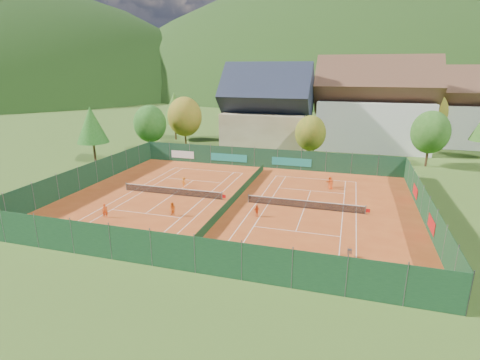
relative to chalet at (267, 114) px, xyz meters
name	(u,v)px	position (x,y,z in m)	size (l,w,h in m)	color
ground	(235,201)	(3.00, -30.00, -6.64)	(600.00, 600.00, 0.00)	#345219
clay_pad	(235,201)	(3.00, -30.00, -6.62)	(40.00, 32.00, 0.01)	#A24017
court_markings_left	(173,195)	(-5.00, -30.00, -6.61)	(11.03, 23.83, 0.00)	white
court_markings_right	(304,208)	(11.00, -30.00, -6.61)	(11.03, 23.83, 0.00)	white
tennis_net_left	(173,191)	(-4.85, -30.00, -6.12)	(13.30, 0.10, 1.02)	#59595B
tennis_net_right	(306,204)	(11.15, -30.00, -6.12)	(13.30, 0.10, 1.02)	#59595B
court_divider	(235,197)	(3.00, -30.00, -6.12)	(0.03, 28.80, 1.00)	#123318
fence_north	(263,158)	(2.54, -14.01, -5.16)	(40.00, 0.10, 3.00)	#153B24
fence_south	(173,252)	(3.00, -46.00, -5.12)	(40.00, 0.04, 3.00)	#153B1F
fence_west	(88,175)	(-17.00, -30.00, -5.12)	(0.04, 32.00, 3.00)	#13361E
fence_east	(425,206)	(23.00, -29.95, -5.14)	(0.09, 32.00, 3.00)	#13351A
chalet	(267,114)	(0.00, 0.00, 0.00)	(16.20, 12.00, 16.00)	#C0B187
hotel_block_a	(373,110)	(19.00, 6.00, 0.76)	(21.60, 11.00, 17.25)	silver
hotel_block_b	(446,112)	(33.00, 14.00, -0.01)	(17.28, 10.00, 15.50)	silver
tree_west_front	(150,124)	(-19.00, -10.00, -1.23)	(5.72, 5.72, 8.69)	#4C2B1B
tree_west_mid	(185,117)	(-15.00, -4.00, -0.56)	(6.44, 6.44, 9.78)	#463119
tree_west_back	(174,108)	(-21.00, 4.00, 0.11)	(5.60, 5.60, 10.00)	#483019
tree_center	(310,133)	(9.00, -8.00, -1.91)	(5.01, 5.01, 7.60)	#422817
tree_east_front	(430,132)	(27.00, -6.00, -1.23)	(5.72, 5.72, 8.69)	#492D1A
tree_west_side	(91,125)	(-25.00, -18.00, -0.56)	(5.04, 5.04, 9.00)	#4D2E1B
tree_east_back	(427,112)	(29.00, 10.00, 0.12)	(7.15, 7.15, 10.86)	#432A18
mountain_backdrop	(373,149)	(31.54, 203.48, -46.26)	(820.00, 530.00, 242.00)	black
ball_hopper	(350,251)	(15.91, -40.22, -6.07)	(0.34, 0.34, 0.80)	slate
loose_ball_0	(142,213)	(-5.42, -36.47, -6.59)	(0.07, 0.07, 0.07)	#CCD833
loose_ball_1	(235,236)	(5.83, -39.04, -6.59)	(0.07, 0.07, 0.07)	#CCD833
player_left_near	(105,211)	(-8.36, -38.56, -5.86)	(0.55, 0.36, 1.52)	#D84813
player_left_mid	(172,209)	(-1.92, -36.20, -5.88)	(0.73, 0.57, 1.49)	orange
player_left_far	(184,182)	(-4.90, -26.85, -5.93)	(0.89, 0.51, 1.38)	orange
player_right_near	(257,211)	(6.54, -33.85, -5.99)	(0.74, 0.31, 1.26)	#D44212
player_right_far_a	(331,184)	(13.37, -22.24, -5.99)	(0.62, 0.41, 1.28)	#ED4B15
player_right_far_b	(330,182)	(13.18, -21.37, -5.91)	(1.32, 0.42, 1.42)	#DC4F13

